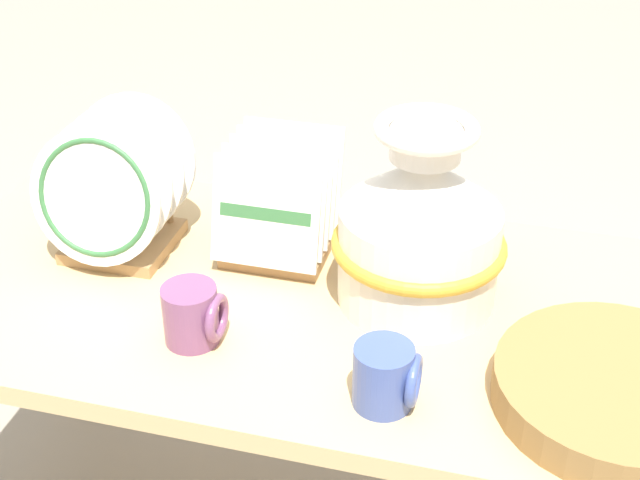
{
  "coord_description": "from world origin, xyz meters",
  "views": [
    {
      "loc": [
        0.3,
        -1.13,
        1.44
      ],
      "look_at": [
        0.0,
        0.0,
        0.71
      ],
      "focal_mm": 50.0,
      "sensor_mm": 36.0,
      "label": 1
    }
  ],
  "objects_px": {
    "mug_cobalt_glaze": "(387,377)",
    "mug_plum_glaze": "(194,315)",
    "wicker_charger_stack": "(618,391)",
    "dish_rack_square_plates": "(280,211)",
    "ceramic_vase": "(420,227)",
    "dish_rack_round_plates": "(114,197)"
  },
  "relations": [
    {
      "from": "mug_cobalt_glaze",
      "to": "mug_plum_glaze",
      "type": "bearing_deg",
      "value": 168.15
    },
    {
      "from": "wicker_charger_stack",
      "to": "dish_rack_square_plates",
      "type": "bearing_deg",
      "value": 154.66
    },
    {
      "from": "ceramic_vase",
      "to": "dish_rack_square_plates",
      "type": "xyz_separation_m",
      "value": [
        -0.25,
        0.08,
        -0.05
      ]
    },
    {
      "from": "wicker_charger_stack",
      "to": "mug_cobalt_glaze",
      "type": "xyz_separation_m",
      "value": [
        -0.31,
        -0.07,
        0.02
      ]
    },
    {
      "from": "ceramic_vase",
      "to": "wicker_charger_stack",
      "type": "relative_size",
      "value": 0.91
    },
    {
      "from": "dish_rack_round_plates",
      "to": "dish_rack_square_plates",
      "type": "distance_m",
      "value": 0.28
    },
    {
      "from": "dish_rack_round_plates",
      "to": "mug_cobalt_glaze",
      "type": "bearing_deg",
      "value": -27.02
    },
    {
      "from": "dish_rack_square_plates",
      "to": "ceramic_vase",
      "type": "bearing_deg",
      "value": -17.64
    },
    {
      "from": "ceramic_vase",
      "to": "dish_rack_round_plates",
      "type": "xyz_separation_m",
      "value": [
        -0.52,
        0.01,
        -0.03
      ]
    },
    {
      "from": "mug_cobalt_glaze",
      "to": "dish_rack_square_plates",
      "type": "bearing_deg",
      "value": 126.86
    },
    {
      "from": "wicker_charger_stack",
      "to": "mug_plum_glaze",
      "type": "bearing_deg",
      "value": -179.04
    },
    {
      "from": "dish_rack_round_plates",
      "to": "mug_plum_glaze",
      "type": "height_order",
      "value": "dish_rack_round_plates"
    },
    {
      "from": "mug_plum_glaze",
      "to": "mug_cobalt_glaze",
      "type": "height_order",
      "value": "same"
    },
    {
      "from": "ceramic_vase",
      "to": "mug_cobalt_glaze",
      "type": "relative_size",
      "value": 3.33
    },
    {
      "from": "dish_rack_square_plates",
      "to": "mug_cobalt_glaze",
      "type": "relative_size",
      "value": 2.18
    },
    {
      "from": "dish_rack_round_plates",
      "to": "mug_plum_glaze",
      "type": "relative_size",
      "value": 2.7
    },
    {
      "from": "dish_rack_square_plates",
      "to": "mug_cobalt_glaze",
      "type": "distance_m",
      "value": 0.42
    },
    {
      "from": "dish_rack_square_plates",
      "to": "mug_plum_glaze",
      "type": "distance_m",
      "value": 0.28
    },
    {
      "from": "mug_plum_glaze",
      "to": "mug_cobalt_glaze",
      "type": "relative_size",
      "value": 1.0
    },
    {
      "from": "wicker_charger_stack",
      "to": "mug_plum_glaze",
      "type": "relative_size",
      "value": 3.65
    },
    {
      "from": "ceramic_vase",
      "to": "dish_rack_square_plates",
      "type": "relative_size",
      "value": 1.52
    },
    {
      "from": "ceramic_vase",
      "to": "mug_cobalt_glaze",
      "type": "xyz_separation_m",
      "value": [
        0.0,
        -0.26,
        -0.09
      ]
    }
  ]
}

